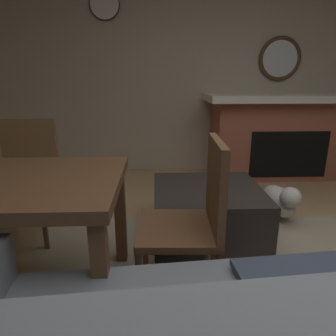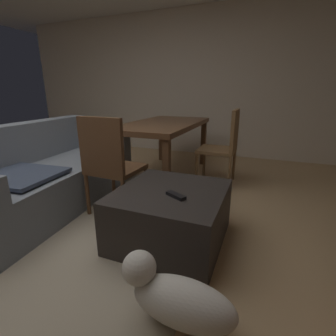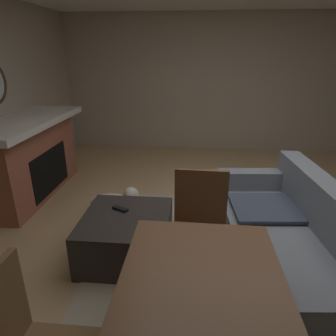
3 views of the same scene
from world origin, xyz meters
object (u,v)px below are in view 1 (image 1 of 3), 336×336
at_px(fireplace, 281,136).
at_px(wall_clock, 105,4).
at_px(dining_chair_west, 195,214).
at_px(round_wall_mirror, 280,59).
at_px(small_dog, 280,200).
at_px(tv_remote, 220,183).
at_px(ottoman_coffee_table, 207,213).
at_px(dining_chair_south, 27,172).

distance_m(fireplace, wall_clock, 2.69).
xyz_separation_m(dining_chair_west, wall_clock, (0.80, -2.52, 1.55)).
height_order(round_wall_mirror, small_dog, round_wall_mirror).
bearing_deg(wall_clock, dining_chair_west, 107.60).
bearing_deg(tv_remote, small_dog, -132.49).
bearing_deg(small_dog, round_wall_mirror, -107.40).
distance_m(fireplace, ottoman_coffee_table, 2.00).
relative_size(fireplace, round_wall_mirror, 3.57).
bearing_deg(dining_chair_south, round_wall_mirror, -146.91).
bearing_deg(ottoman_coffee_table, fireplace, -127.34).
relative_size(dining_chair_west, dining_chair_south, 1.00).
height_order(fireplace, tv_remote, fireplace).
xyz_separation_m(fireplace, ottoman_coffee_table, (1.20, 1.57, -0.32)).
bearing_deg(ottoman_coffee_table, tv_remote, -144.43).
height_order(dining_chair_west, dining_chair_south, same).
height_order(ottoman_coffee_table, tv_remote, tv_remote).
relative_size(round_wall_mirror, dining_chair_west, 0.59).
height_order(round_wall_mirror, dining_chair_west, round_wall_mirror).
bearing_deg(dining_chair_west, dining_chair_south, -33.74).
height_order(tv_remote, dining_chair_south, dining_chair_south).
relative_size(round_wall_mirror, ottoman_coffee_table, 0.66).
relative_size(fireplace, wall_clock, 5.35).
height_order(fireplace, wall_clock, wall_clock).
bearing_deg(round_wall_mirror, dining_chair_south, 33.09).
xyz_separation_m(round_wall_mirror, dining_chair_west, (1.39, 2.52, -0.94)).
distance_m(ottoman_coffee_table, dining_chair_west, 0.76).
bearing_deg(small_dog, wall_clock, -42.53).
distance_m(ottoman_coffee_table, tv_remote, 0.26).
bearing_deg(dining_chair_west, wall_clock, -72.40).
xyz_separation_m(ottoman_coffee_table, wall_clock, (0.99, -1.86, 1.86)).
distance_m(fireplace, round_wall_mirror, 0.98).
xyz_separation_m(fireplace, small_dog, (0.49, 1.27, -0.34)).
bearing_deg(fireplace, dining_chair_south, 28.45).
bearing_deg(wall_clock, round_wall_mirror, 180.00).
relative_size(ottoman_coffee_table, wall_clock, 2.26).
bearing_deg(ottoman_coffee_table, dining_chair_south, -6.26).
bearing_deg(tv_remote, ottoman_coffee_table, 62.75).
xyz_separation_m(tv_remote, wall_clock, (1.10, -1.78, 1.64)).
relative_size(fireplace, dining_chair_south, 2.09).
distance_m(small_dog, wall_clock, 2.98).
bearing_deg(dining_chair_south, ottoman_coffee_table, 173.74).
bearing_deg(ottoman_coffee_table, wall_clock, -62.01).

